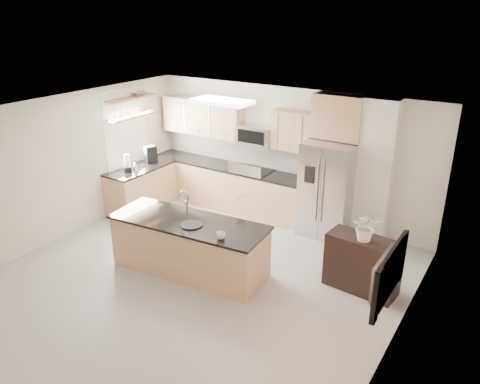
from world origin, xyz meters
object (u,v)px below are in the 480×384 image
Objects in this scene: credenza at (362,264)px; kettle at (135,165)px; island at (190,246)px; bowl at (138,93)px; microwave at (256,135)px; flower_vase at (367,220)px; platter at (192,225)px; range at (252,191)px; refrigerator at (328,189)px; cup at (221,236)px; television at (380,272)px; blender at (127,164)px; coffee_maker at (150,155)px.

credenza is 4.89× the size of kettle.
bowl reaches higher than island.
microwave is 3.36m from flower_vase.
island is at bearing 145.00° from platter.
refrigerator is at bearing -1.60° from range.
cup is at bearing -10.38° from platter.
bowl is at bearing 67.70° from television.
range reaches higher than credenza.
blender is 1.01× the size of coffee_maker.
refrigerator is at bearing 10.32° from bowl.
blender is at bearing -88.35° from coffee_maker.
refrigerator is 2.71× the size of flower_vase.
platter is at bearing -80.13° from microwave.
coffee_maker is at bearing -161.58° from range.
island is at bearing -33.65° from bowl.
range is 2.94m from cup.
island is 3.37m from television.
bowl reaches higher than flower_vase.
refrigerator reaches higher than credenza.
platter is 2.62m from flower_vase.
blender is (-2.07, -1.51, -0.55)m from microwave.
refrigerator is at bearing 128.37° from flower_vase.
blender is at bearing 72.79° from television.
kettle reaches higher than cup.
cup is 0.37× the size of platter.
blender is (-2.41, 1.08, 0.63)m from island.
refrigerator is 1.95m from credenza.
range is 0.64× the size of refrigerator.
range is 1.06× the size of television.
range is 1.74× the size of flower_vase.
coffee_maker is (-2.09, -0.70, 0.62)m from range.
kettle is (-2.02, -1.35, -0.61)m from microwave.
island is 2.43× the size of credenza.
blender is 0.34× the size of television.
island is (0.33, -2.48, -0.03)m from range.
credenza is 2.65m from platter.
platter is at bearing 79.78° from television.
cup reaches higher than credenza.
cup is at bearing -141.21° from credenza.
television is (3.51, -3.24, -0.28)m from microwave.
flower_vase is at bearing 14.43° from island.
bowl is at bearing 115.81° from kettle.
refrigerator is at bearing 78.07° from cup.
blender is at bearing -74.54° from bowl.
television is (3.18, -0.65, 0.91)m from island.
refrigerator reaches higher than cup.
blender is at bearing -146.17° from range.
refrigerator is (1.66, -0.17, -0.74)m from microwave.
coffee_maker is at bearing 97.59° from kettle.
island reaches higher than cup.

